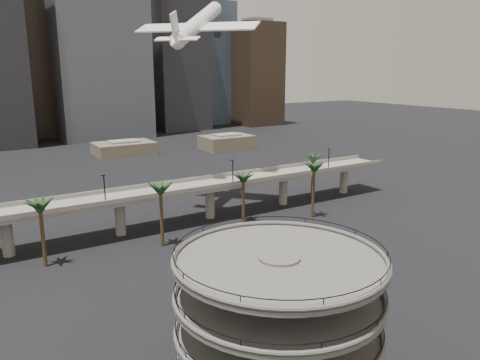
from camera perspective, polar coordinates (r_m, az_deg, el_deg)
ground at (r=66.59m, az=11.80°, el=-18.62°), size 700.00×700.00×0.00m
parking_ramp at (r=51.57m, az=4.69°, el=-15.86°), size 22.20×22.20×17.35m
overpass at (r=106.61m, az=-8.91°, el=-1.79°), size 130.00×9.30×14.70m
palm_trees at (r=103.98m, az=-1.39°, el=0.23°), size 76.40×18.40×14.00m
low_buildings at (r=190.77m, az=-17.52°, el=3.10°), size 135.00×27.50×6.80m
skyline at (r=263.05m, az=-20.89°, el=15.50°), size 269.00×86.00×132.19m
airborne_jet at (r=122.13m, az=-5.19°, el=18.39°), size 28.16×27.16×15.51m
car_a at (r=79.84m, az=2.12°, el=-12.00°), size 4.63×2.29×1.52m
car_b at (r=85.48m, az=4.91°, el=-10.27°), size 4.72×2.58×1.48m
car_c at (r=91.14m, az=14.88°, el=-9.12°), size 5.54×2.73×1.55m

